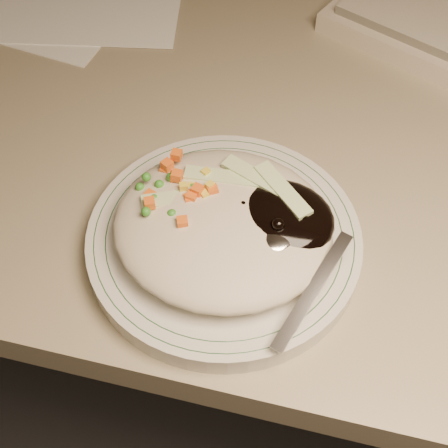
# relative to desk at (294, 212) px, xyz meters

# --- Properties ---
(desk) EXTENTS (1.40, 0.70, 0.74)m
(desk) POSITION_rel_desk_xyz_m (0.00, 0.00, 0.00)
(desk) COLOR gray
(desk) RESTS_ON ground
(plate) EXTENTS (0.25, 0.25, 0.02)m
(plate) POSITION_rel_desk_xyz_m (-0.05, -0.22, 0.21)
(plate) COLOR silver
(plate) RESTS_ON desk
(plate_rim) EXTENTS (0.24, 0.24, 0.00)m
(plate_rim) POSITION_rel_desk_xyz_m (-0.05, -0.22, 0.22)
(plate_rim) COLOR #144723
(plate_rim) RESTS_ON plate
(meal) EXTENTS (0.21, 0.19, 0.05)m
(meal) POSITION_rel_desk_xyz_m (-0.04, -0.22, 0.24)
(meal) COLOR #B3A891
(meal) RESTS_ON plate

